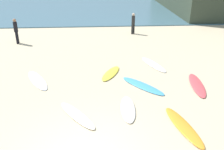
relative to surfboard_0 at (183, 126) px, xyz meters
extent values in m
ellipsoid|color=orange|center=(0.00, 0.00, 0.00)|extent=(1.00, 2.56, 0.09)
ellipsoid|color=beige|center=(-3.83, 0.97, 0.00)|extent=(1.74, 2.19, 0.09)
ellipsoid|color=silver|center=(-1.82, 1.29, 0.00)|extent=(0.69, 2.03, 0.08)
ellipsoid|color=#47A0D7|center=(-0.87, 3.25, -0.01)|extent=(2.03, 2.35, 0.07)
ellipsoid|color=#E04C51|center=(1.76, 3.16, 0.00)|extent=(1.01, 2.64, 0.08)
ellipsoid|color=white|center=(0.27, 5.90, -0.01)|extent=(1.32, 2.53, 0.07)
ellipsoid|color=silver|center=(-5.99, 4.24, -0.01)|extent=(1.71, 2.54, 0.06)
ellipsoid|color=yellow|center=(-2.28, 4.81, 0.00)|extent=(1.38, 2.13, 0.08)
cylinder|color=black|center=(-8.74, 10.65, 0.39)|extent=(0.14, 0.14, 0.87)
cylinder|color=black|center=(-8.74, 10.85, 0.39)|extent=(0.14, 0.14, 0.87)
cylinder|color=black|center=(-8.74, 10.75, 1.18)|extent=(0.29, 0.29, 0.72)
sphere|color=#9E7051|center=(-8.74, 10.75, 1.66)|extent=(0.23, 0.23, 0.23)
cylinder|color=black|center=(0.02, 12.83, 0.37)|extent=(0.14, 0.14, 0.82)
cylinder|color=black|center=(0.17, 12.95, 0.37)|extent=(0.14, 0.14, 0.82)
cylinder|color=black|center=(0.10, 12.89, 1.11)|extent=(0.39, 0.39, 0.68)
sphere|color=beige|center=(0.10, 12.89, 1.56)|extent=(0.22, 0.22, 0.22)
camera|label=1|loc=(-3.03, -6.93, 5.24)|focal=38.97mm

